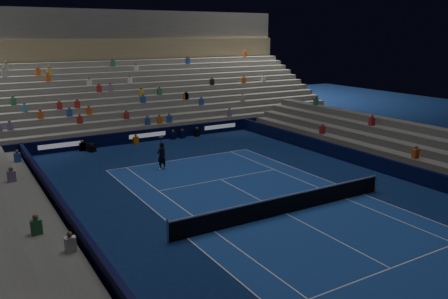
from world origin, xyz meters
TOP-DOWN VIEW (x-y plane):
  - ground at (0.00, 0.00)m, footprint 90.00×90.00m
  - court_surface at (0.00, 0.00)m, footprint 10.97×23.77m
  - sponsor_barrier_far at (0.00, 18.50)m, footprint 44.00×0.25m
  - sponsor_barrier_east at (9.70, 0.00)m, footprint 0.25×37.00m
  - sponsor_barrier_west at (-9.70, 0.00)m, footprint 0.25×37.00m
  - grandstand_main at (0.00, 27.90)m, footprint 44.00×15.20m
  - tennis_net at (0.00, 0.00)m, footprint 12.90×0.10m
  - tennis_player at (-2.19, 10.34)m, footprint 0.74×0.57m
  - broadcast_camera at (-4.93, 17.37)m, footprint 0.67×1.02m

SIDE VIEW (x-z plane):
  - ground at x=0.00m, z-range 0.00..0.00m
  - court_surface at x=0.00m, z-range 0.00..0.01m
  - broadcast_camera at x=-4.93m, z-range 0.01..0.64m
  - sponsor_barrier_far at x=0.00m, z-range 0.00..1.00m
  - sponsor_barrier_east at x=9.70m, z-range 0.00..1.00m
  - sponsor_barrier_west at x=-9.70m, z-range 0.00..1.00m
  - tennis_net at x=0.00m, z-range -0.05..1.05m
  - tennis_player at x=-2.19m, z-range 0.00..1.81m
  - grandstand_main at x=0.00m, z-range -2.22..8.98m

